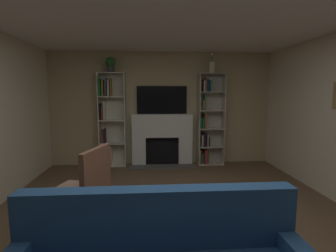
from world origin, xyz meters
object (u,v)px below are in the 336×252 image
object	(u,v)px
tv	(162,100)
coffee_table	(156,223)
armchair	(82,189)
potted_plant	(111,64)
bookshelf_right	(208,121)
vase_with_flowers	(212,66)
bookshelf_left	(110,121)
fireplace	(162,138)

from	to	relation	value
tv	coffee_table	world-z (taller)	tv
armchair	potted_plant	bearing A→B (deg)	90.51
bookshelf_right	armchair	size ratio (longest dim) A/B	2.03
bookshelf_right	vase_with_flowers	size ratio (longest dim) A/B	4.69
potted_plant	coffee_table	distance (m)	3.88
potted_plant	armchair	world-z (taller)	potted_plant
bookshelf_left	tv	bearing A→B (deg)	3.31
bookshelf_right	armchair	bearing A→B (deg)	-126.95
potted_plant	armchair	xyz separation A→B (m)	(0.02, -2.75, -1.71)
bookshelf_right	armchair	distance (m)	3.52
fireplace	vase_with_flowers	xyz separation A→B (m)	(1.09, -0.04, 1.58)
armchair	coffee_table	bearing A→B (deg)	-32.76
tv	bookshelf_left	size ratio (longest dim) A/B	0.54
tv	armchair	distance (m)	3.21
bookshelf_right	potted_plant	world-z (taller)	potted_plant
potted_plant	vase_with_flowers	distance (m)	2.19
tv	coffee_table	bearing A→B (deg)	-93.95
fireplace	tv	world-z (taller)	tv
tv	armchair	xyz separation A→B (m)	(-1.07, -2.87, -0.94)
potted_plant	coffee_table	bearing A→B (deg)	-75.38
armchair	coffee_table	xyz separation A→B (m)	(0.83, -0.54, -0.16)
bookshelf_left	potted_plant	world-z (taller)	potted_plant
fireplace	potted_plant	size ratio (longest dim) A/B	4.46
bookshelf_right	vase_with_flowers	world-z (taller)	vase_with_flowers
fireplace	coffee_table	bearing A→B (deg)	-94.05
tv	bookshelf_right	world-z (taller)	bookshelf_right
fireplace	armchair	size ratio (longest dim) A/B	1.44
armchair	fireplace	bearing A→B (deg)	69.06
bookshelf_left	coffee_table	distance (m)	3.53
armchair	coffee_table	size ratio (longest dim) A/B	1.27
bookshelf_left	potted_plant	distance (m)	1.23
armchair	vase_with_flowers	bearing A→B (deg)	51.87
vase_with_flowers	armchair	distance (m)	3.88
fireplace	bookshelf_left	world-z (taller)	bookshelf_left
tv	armchair	size ratio (longest dim) A/B	1.11
fireplace	vase_with_flowers	size ratio (longest dim) A/B	3.31
tv	vase_with_flowers	xyz separation A→B (m)	(1.09, -0.12, 0.73)
bookshelf_right	potted_plant	bearing A→B (deg)	-178.93
potted_plant	vase_with_flowers	xyz separation A→B (m)	(2.19, 0.00, -0.03)
potted_plant	coffee_table	world-z (taller)	potted_plant
fireplace	bookshelf_left	xyz separation A→B (m)	(-1.15, 0.01, 0.39)
fireplace	vase_with_flowers	world-z (taller)	vase_with_flowers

